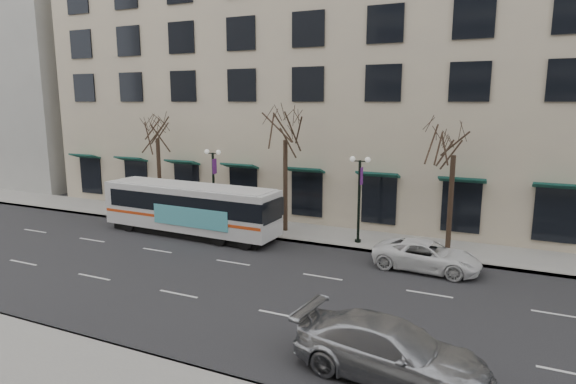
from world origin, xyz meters
The scene contains 12 objects.
ground centered at (0.00, 0.00, 0.00)m, with size 160.00×160.00×0.00m, color black.
sidewalk_far centered at (5.00, 9.00, 0.07)m, with size 80.00×4.00×0.15m, color gray.
building_hotel centered at (-2.00, 21.00, 12.00)m, with size 40.00×20.00×24.00m, color beige.
building_far_upblock centered at (-38.00, 21.00, 14.00)m, with size 28.00×20.00×28.00m, color #999993.
tree_far_left centered at (-10.00, 8.80, 6.70)m, with size 3.60×3.60×8.34m.
tree_far_mid centered at (0.00, 8.80, 6.91)m, with size 3.60×3.60×8.55m.
tree_far_right centered at (10.00, 8.80, 6.42)m, with size 3.60×3.60×8.06m.
lamp_post_left centered at (-4.99, 8.20, 2.94)m, with size 1.22×0.45×5.21m.
lamp_post_right centered at (5.01, 8.20, 2.94)m, with size 1.22×0.45×5.21m.
city_bus centered at (-5.13, 5.79, 1.76)m, with size 11.96×3.01×3.22m.
silver_car centered at (9.88, -4.84, 0.88)m, with size 2.46×6.04×1.75m, color #A2A4A9.
white_pickup centered at (9.37, 5.44, 0.73)m, with size 2.41×5.22×1.45m, color white.
Camera 1 is at (12.67, -18.36, 8.31)m, focal length 30.00 mm.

